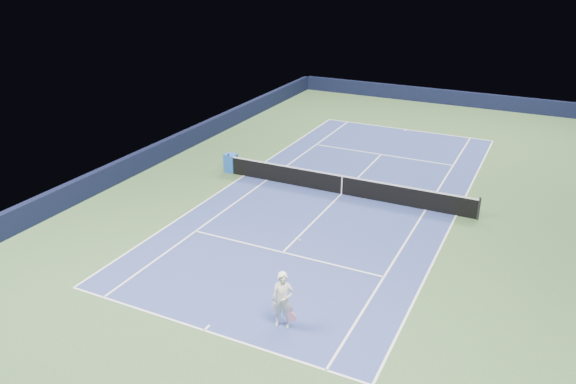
% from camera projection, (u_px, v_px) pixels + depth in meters
% --- Properties ---
extents(ground, '(40.00, 40.00, 0.00)m').
position_uv_depth(ground, '(341.00, 194.00, 27.30)').
color(ground, '#38562F').
rests_on(ground, ground).
extents(wall_far, '(22.00, 0.35, 1.10)m').
position_uv_depth(wall_far, '(434.00, 96.00, 43.43)').
color(wall_far, black).
rests_on(wall_far, ground).
extents(wall_left, '(0.35, 40.00, 1.10)m').
position_uv_depth(wall_left, '(161.00, 151.00, 31.45)').
color(wall_left, black).
rests_on(wall_left, ground).
extents(court_surface, '(10.97, 23.77, 0.01)m').
position_uv_depth(court_surface, '(341.00, 194.00, 27.30)').
color(court_surface, navy).
rests_on(court_surface, ground).
extents(baseline_far, '(10.97, 0.08, 0.00)m').
position_uv_depth(baseline_far, '(406.00, 130.00, 37.10)').
color(baseline_far, white).
rests_on(baseline_far, ground).
extents(baseline_near, '(10.97, 0.08, 0.00)m').
position_uv_depth(baseline_near, '(204.00, 330.00, 17.50)').
color(baseline_near, white).
rests_on(baseline_near, ground).
extents(sideline_doubles_right, '(0.08, 23.77, 0.00)m').
position_uv_depth(sideline_doubles_right, '(456.00, 215.00, 25.08)').
color(sideline_doubles_right, white).
rests_on(sideline_doubles_right, ground).
extents(sideline_doubles_left, '(0.08, 23.77, 0.00)m').
position_uv_depth(sideline_doubles_left, '(244.00, 176.00, 29.51)').
color(sideline_doubles_left, white).
rests_on(sideline_doubles_left, ground).
extents(sideline_singles_right, '(0.08, 23.77, 0.00)m').
position_uv_depth(sideline_singles_right, '(426.00, 210.00, 25.64)').
color(sideline_singles_right, white).
rests_on(sideline_singles_right, ground).
extents(sideline_singles_left, '(0.08, 23.77, 0.00)m').
position_uv_depth(sideline_singles_left, '(267.00, 180.00, 28.96)').
color(sideline_singles_left, white).
rests_on(sideline_singles_left, ground).
extents(service_line_far, '(8.23, 0.08, 0.00)m').
position_uv_depth(service_line_far, '(381.00, 154.00, 32.58)').
color(service_line_far, white).
rests_on(service_line_far, ground).
extents(service_line_near, '(8.23, 0.08, 0.00)m').
position_uv_depth(service_line_near, '(283.00, 252.00, 22.02)').
color(service_line_near, white).
rests_on(service_line_near, ground).
extents(center_service_line, '(0.08, 12.80, 0.00)m').
position_uv_depth(center_service_line, '(341.00, 194.00, 27.30)').
color(center_service_line, white).
rests_on(center_service_line, ground).
extents(center_mark_far, '(0.08, 0.30, 0.00)m').
position_uv_depth(center_mark_far, '(406.00, 130.00, 36.97)').
color(center_mark_far, white).
rests_on(center_mark_far, ground).
extents(center_mark_near, '(0.08, 0.30, 0.00)m').
position_uv_depth(center_mark_near, '(207.00, 328.00, 17.62)').
color(center_mark_near, white).
rests_on(center_mark_near, ground).
extents(tennis_net, '(12.90, 0.10, 1.07)m').
position_uv_depth(tennis_net, '(342.00, 184.00, 27.10)').
color(tennis_net, black).
rests_on(tennis_net, ground).
extents(sponsor_cube, '(0.66, 0.59, 0.99)m').
position_uv_depth(sponsor_cube, '(231.00, 163.00, 29.87)').
color(sponsor_cube, blue).
rests_on(sponsor_cube, ground).
extents(tennis_player, '(0.89, 1.35, 2.62)m').
position_uv_depth(tennis_player, '(283.00, 300.00, 17.37)').
color(tennis_player, white).
rests_on(tennis_player, ground).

